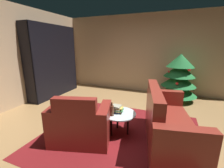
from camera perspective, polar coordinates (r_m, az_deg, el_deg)
The scene contains 11 objects.
ground_plane at distance 3.17m, azimuth 3.84°, elevation -16.37°, with size 7.17×7.17×0.00m, color olive.
wall_back at distance 5.45m, azimuth 13.36°, elevation 10.87°, with size 6.09×0.06×2.65m, color tan.
wall_left at distance 4.64m, azimuth -34.40°, elevation 8.25°, with size 0.06×5.62×2.65m, color tan.
area_rug at distance 2.99m, azimuth 3.37°, elevation -18.31°, with size 2.78×2.53×0.01m, color maroon.
bookshelf_unit at distance 5.35m, azimuth -20.27°, elevation 8.17°, with size 0.40×1.87×2.22m.
armchair_red at distance 2.71m, azimuth -11.72°, elevation -14.84°, with size 1.12×0.90×0.87m.
couch_red at distance 2.76m, azimuth 19.90°, elevation -14.47°, with size 1.02×1.75×0.96m.
coffee_table at distance 2.87m, azimuth 2.65°, elevation -11.55°, with size 0.62×0.62×0.41m.
book_stack_on_table at distance 2.84m, azimuth 1.82°, elevation -9.34°, with size 0.23×0.18×0.14m.
bottle_on_table at distance 2.71m, azimuth -0.09°, elevation -9.87°, with size 0.07×0.07×0.25m.
decorated_tree at distance 4.88m, azimuth 23.76°, elevation 2.22°, with size 1.08×1.08×1.38m.
Camera 1 is at (0.82, -2.60, 1.62)m, focal length 24.38 mm.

